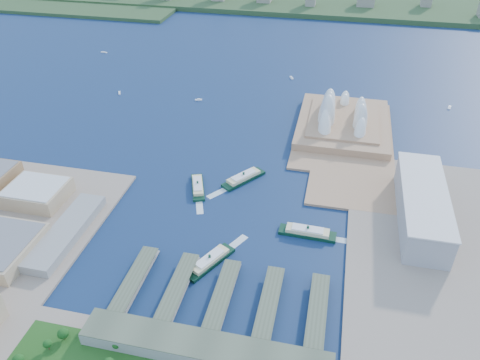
% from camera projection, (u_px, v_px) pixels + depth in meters
% --- Properties ---
extents(ground, '(3000.00, 3000.00, 0.00)m').
position_uv_depth(ground, '(228.00, 242.00, 483.18)').
color(ground, '#0F1D4A').
rests_on(ground, ground).
extents(peninsula, '(135.00, 220.00, 3.00)m').
position_uv_depth(peninsula, '(344.00, 134.00, 672.53)').
color(peninsula, tan).
rests_on(peninsula, ground).
extents(far_shore, '(2200.00, 260.00, 12.00)m').
position_uv_depth(far_shore, '(314.00, 4.00, 1270.21)').
color(far_shore, '#2D4926').
rests_on(far_shore, ground).
extents(opera_house, '(134.00, 180.00, 58.00)m').
position_uv_depth(opera_house, '(345.00, 108.00, 671.95)').
color(opera_house, white).
rests_on(opera_house, peninsula).
extents(toaster_building, '(45.00, 155.00, 35.00)m').
position_uv_depth(toaster_building, '(422.00, 206.00, 500.78)').
color(toaster_building, gray).
rests_on(toaster_building, east_land).
extents(ferry_wharves, '(184.00, 90.00, 9.30)m').
position_uv_depth(ferry_wharves, '(223.00, 295.00, 417.53)').
color(ferry_wharves, '#4A533F').
rests_on(ferry_wharves, ground).
extents(terminal_building, '(200.00, 28.00, 12.00)m').
position_uv_depth(terminal_building, '(205.00, 349.00, 366.51)').
color(terminal_building, gray).
rests_on(terminal_building, south_land).
extents(ferry_a, '(31.47, 55.75, 10.27)m').
position_uv_depth(ferry_a, '(198.00, 185.00, 559.70)').
color(ferry_a, black).
rests_on(ferry_a, ground).
extents(ferry_b, '(47.92, 57.61, 11.38)m').
position_uv_depth(ferry_b, '(244.00, 176.00, 574.01)').
color(ferry_b, black).
rests_on(ferry_b, ground).
extents(ferry_c, '(40.61, 58.57, 11.05)m').
position_uv_depth(ferry_c, '(210.00, 259.00, 454.16)').
color(ferry_c, black).
rests_on(ferry_c, ground).
extents(ferry_d, '(60.48, 17.23, 11.35)m').
position_uv_depth(ferry_d, '(308.00, 230.00, 489.68)').
color(ferry_d, black).
rests_on(ferry_d, ground).
extents(boat_a, '(8.24, 12.53, 2.40)m').
position_uv_depth(boat_a, '(119.00, 93.00, 793.83)').
color(boat_a, white).
rests_on(boat_a, ground).
extents(boat_b, '(11.87, 7.92, 3.03)m').
position_uv_depth(boat_b, '(199.00, 100.00, 769.58)').
color(boat_b, white).
rests_on(boat_b, ground).
extents(boat_c, '(7.32, 13.70, 2.96)m').
position_uv_depth(boat_c, '(450.00, 107.00, 745.73)').
color(boat_c, white).
rests_on(boat_c, ground).
extents(boat_d, '(14.19, 4.37, 2.36)m').
position_uv_depth(boat_d, '(104.00, 52.00, 963.28)').
color(boat_d, white).
rests_on(boat_d, ground).
extents(boat_e, '(8.55, 13.05, 3.07)m').
position_uv_depth(boat_e, '(292.00, 78.00, 848.61)').
color(boat_e, white).
rests_on(boat_e, ground).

